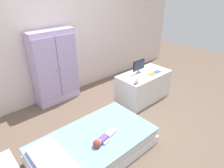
% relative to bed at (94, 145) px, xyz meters
% --- Properties ---
extents(ground_plane, '(10.00, 10.00, 0.02)m').
position_rel_bed_xyz_m(ground_plane, '(0.43, 0.09, -0.13)').
color(ground_plane, brown).
extents(back_wall, '(6.40, 0.05, 2.70)m').
position_rel_bed_xyz_m(back_wall, '(0.43, 1.67, 1.23)').
color(back_wall, silver).
rests_on(back_wall, ground_plane).
extents(bed, '(1.52, 0.88, 0.25)m').
position_rel_bed_xyz_m(bed, '(0.00, 0.00, 0.00)').
color(bed, white).
rests_on(bed, ground_plane).
extents(pillow, '(0.32, 0.63, 0.06)m').
position_rel_bed_xyz_m(pillow, '(-0.56, 0.00, 0.16)').
color(pillow, silver).
rests_on(pillow, bed).
extents(doll, '(0.39, 0.15, 0.10)m').
position_rel_bed_xyz_m(doll, '(0.01, -0.13, 0.17)').
color(doll, '#6B4CB2').
rests_on(doll, bed).
extents(wardrobe, '(0.77, 0.30, 1.30)m').
position_rel_bed_xyz_m(wardrobe, '(0.30, 1.49, 0.53)').
color(wardrobe, silver).
rests_on(wardrobe, ground_plane).
extents(tv_stand, '(0.99, 0.52, 0.52)m').
position_rel_bed_xyz_m(tv_stand, '(1.50, 0.47, 0.14)').
color(tv_stand, silver).
rests_on(tv_stand, ground_plane).
extents(tv_monitor, '(0.28, 0.10, 0.24)m').
position_rel_bed_xyz_m(tv_monitor, '(1.44, 0.56, 0.53)').
color(tv_monitor, '#99999E').
rests_on(tv_monitor, tv_stand).
extents(rocking_horse_toy, '(0.10, 0.04, 0.12)m').
position_rel_bed_xyz_m(rocking_horse_toy, '(1.09, 0.29, 0.45)').
color(rocking_horse_toy, '#8E6642').
rests_on(rocking_horse_toy, tv_stand).
extents(book_orange, '(0.12, 0.11, 0.01)m').
position_rel_bed_xyz_m(book_orange, '(1.57, 0.35, 0.40)').
color(book_orange, orange).
rests_on(book_orange, tv_stand).
extents(book_blue, '(0.15, 0.09, 0.01)m').
position_rel_bed_xyz_m(book_blue, '(1.70, 0.35, 0.40)').
color(book_blue, blue).
rests_on(book_blue, tv_stand).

